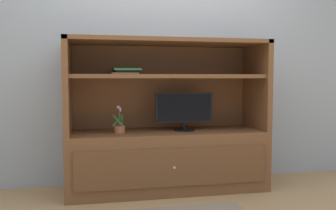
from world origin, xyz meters
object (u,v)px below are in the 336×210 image
object	(u,v)px
media_console	(167,143)
magazine_stack	(126,71)
tv_monitor	(184,110)
potted_plant	(120,128)

from	to	relation	value
media_console	magazine_stack	xyz separation A→B (m)	(-0.38, -0.01, 0.68)
tv_monitor	potted_plant	xyz separation A→B (m)	(-0.62, -0.03, -0.15)
media_console	potted_plant	xyz separation A→B (m)	(-0.45, -0.05, 0.17)
tv_monitor	magazine_stack	size ratio (longest dim) A/B	1.69
potted_plant	magazine_stack	distance (m)	0.52
potted_plant	magazine_stack	size ratio (longest dim) A/B	0.77
tv_monitor	potted_plant	size ratio (longest dim) A/B	2.21
potted_plant	tv_monitor	bearing A→B (deg)	3.12
tv_monitor	magazine_stack	distance (m)	0.66
tv_monitor	potted_plant	distance (m)	0.64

